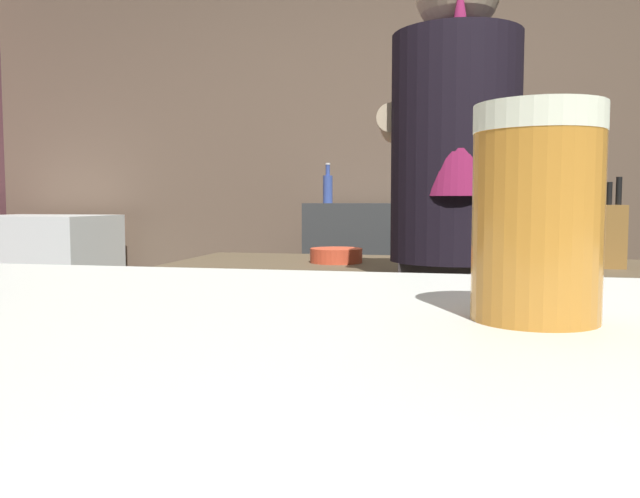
{
  "coord_description": "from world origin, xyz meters",
  "views": [
    {
      "loc": [
        0.26,
        -1.41,
        1.1
      ],
      "look_at": [
        0.12,
        -0.75,
        1.05
      ],
      "focal_mm": 35.67,
      "sensor_mm": 36.0,
      "label": 1
    }
  ],
  "objects_px": {
    "bartender": "(454,232)",
    "bottle_olive_oil": "(328,188)",
    "chefs_knife": "(542,266)",
    "bottle_hot_sauce": "(435,185)",
    "mini_fridge": "(46,306)",
    "knife_block": "(608,235)",
    "pint_glass_near": "(537,214)",
    "mixing_bowl": "(336,255)",
    "bottle_vinegar": "(444,190)"
  },
  "relations": [
    {
      "from": "knife_block",
      "to": "pint_glass_near",
      "type": "xyz_separation_m",
      "value": [
        -0.43,
        -1.76,
        0.1
      ]
    },
    {
      "from": "pint_glass_near",
      "to": "bottle_vinegar",
      "type": "relative_size",
      "value": 0.71
    },
    {
      "from": "chefs_knife",
      "to": "mini_fridge",
      "type": "bearing_deg",
      "value": 177.27
    },
    {
      "from": "mini_fridge",
      "to": "bottle_olive_oil",
      "type": "height_order",
      "value": "bottle_olive_oil"
    },
    {
      "from": "bottle_olive_oil",
      "to": "knife_block",
      "type": "bearing_deg",
      "value": -44.8
    },
    {
      "from": "pint_glass_near",
      "to": "bottle_olive_oil",
      "type": "relative_size",
      "value": 0.61
    },
    {
      "from": "knife_block",
      "to": "mixing_bowl",
      "type": "height_order",
      "value": "knife_block"
    },
    {
      "from": "mini_fridge",
      "to": "bottle_hot_sauce",
      "type": "bearing_deg",
      "value": 6.85
    },
    {
      "from": "chefs_knife",
      "to": "pint_glass_near",
      "type": "relative_size",
      "value": 1.89
    },
    {
      "from": "bartender",
      "to": "mixing_bowl",
      "type": "xyz_separation_m",
      "value": [
        -0.4,
        0.42,
        -0.11
      ]
    },
    {
      "from": "bottle_olive_oil",
      "to": "bottle_vinegar",
      "type": "bearing_deg",
      "value": 4.31
    },
    {
      "from": "bottle_hot_sauce",
      "to": "bottle_vinegar",
      "type": "bearing_deg",
      "value": -66.63
    },
    {
      "from": "bartender",
      "to": "mixing_bowl",
      "type": "height_order",
      "value": "bartender"
    },
    {
      "from": "chefs_knife",
      "to": "knife_block",
      "type": "bearing_deg",
      "value": 23.3
    },
    {
      "from": "bottle_olive_oil",
      "to": "bottle_hot_sauce",
      "type": "bearing_deg",
      "value": 15.05
    },
    {
      "from": "bottle_hot_sauce",
      "to": "bottle_olive_oil",
      "type": "bearing_deg",
      "value": -164.95
    },
    {
      "from": "bottle_vinegar",
      "to": "bottle_hot_sauce",
      "type": "xyz_separation_m",
      "value": [
        -0.04,
        0.1,
        0.03
      ]
    },
    {
      "from": "knife_block",
      "to": "bottle_hot_sauce",
      "type": "xyz_separation_m",
      "value": [
        -0.58,
        1.27,
        0.19
      ]
    },
    {
      "from": "bartender",
      "to": "chefs_knife",
      "type": "height_order",
      "value": "bartender"
    },
    {
      "from": "knife_block",
      "to": "mini_fridge",
      "type": "bearing_deg",
      "value": 159.75
    },
    {
      "from": "chefs_knife",
      "to": "bottle_vinegar",
      "type": "bearing_deg",
      "value": 125.12
    },
    {
      "from": "mini_fridge",
      "to": "mixing_bowl",
      "type": "bearing_deg",
      "value": -28.55
    },
    {
      "from": "chefs_knife",
      "to": "bottle_hot_sauce",
      "type": "xyz_separation_m",
      "value": [
        -0.38,
        1.28,
        0.29
      ]
    },
    {
      "from": "mixing_bowl",
      "to": "chefs_knife",
      "type": "xyz_separation_m",
      "value": [
        0.68,
        -0.01,
        -0.02
      ]
    },
    {
      "from": "bartender",
      "to": "mixing_bowl",
      "type": "relative_size",
      "value": 9.74
    },
    {
      "from": "pint_glass_near",
      "to": "bartender",
      "type": "bearing_deg",
      "value": 92.07
    },
    {
      "from": "pint_glass_near",
      "to": "bottle_olive_oil",
      "type": "xyz_separation_m",
      "value": [
        -0.7,
        2.88,
        0.08
      ]
    },
    {
      "from": "bottle_vinegar",
      "to": "bottle_olive_oil",
      "type": "distance_m",
      "value": 0.6
    },
    {
      "from": "bartender",
      "to": "bottle_olive_oil",
      "type": "distance_m",
      "value": 1.68
    },
    {
      "from": "bartender",
      "to": "bottle_vinegar",
      "type": "distance_m",
      "value": 1.59
    },
    {
      "from": "mixing_bowl",
      "to": "bottle_vinegar",
      "type": "xyz_separation_m",
      "value": [
        0.34,
        1.17,
        0.25
      ]
    },
    {
      "from": "bartender",
      "to": "bottle_vinegar",
      "type": "height_order",
      "value": "bartender"
    },
    {
      "from": "mixing_bowl",
      "to": "bottle_hot_sauce",
      "type": "distance_m",
      "value": 1.33
    },
    {
      "from": "bartender",
      "to": "knife_block",
      "type": "bearing_deg",
      "value": -52.5
    },
    {
      "from": "chefs_knife",
      "to": "bottle_hot_sauce",
      "type": "bearing_deg",
      "value": 125.75
    },
    {
      "from": "knife_block",
      "to": "bottle_vinegar",
      "type": "xyz_separation_m",
      "value": [
        -0.53,
        1.17,
        0.16
      ]
    },
    {
      "from": "mini_fridge",
      "to": "chefs_knife",
      "type": "distance_m",
      "value": 2.76
    },
    {
      "from": "chefs_knife",
      "to": "pint_glass_near",
      "type": "bearing_deg",
      "value": -78.33
    },
    {
      "from": "knife_block",
      "to": "bottle_vinegar",
      "type": "height_order",
      "value": "bottle_vinegar"
    },
    {
      "from": "chefs_knife",
      "to": "bottle_hot_sauce",
      "type": "height_order",
      "value": "bottle_hot_sauce"
    },
    {
      "from": "mixing_bowl",
      "to": "chefs_knife",
      "type": "relative_size",
      "value": 0.75
    },
    {
      "from": "bottle_olive_oil",
      "to": "mixing_bowl",
      "type": "bearing_deg",
      "value": -77.26
    },
    {
      "from": "knife_block",
      "to": "bottle_olive_oil",
      "type": "relative_size",
      "value": 1.38
    },
    {
      "from": "mini_fridge",
      "to": "pint_glass_near",
      "type": "bearing_deg",
      "value": -50.19
    },
    {
      "from": "bottle_vinegar",
      "to": "pint_glass_near",
      "type": "bearing_deg",
      "value": -87.95
    },
    {
      "from": "bartender",
      "to": "knife_block",
      "type": "height_order",
      "value": "bartender"
    },
    {
      "from": "mini_fridge",
      "to": "bottle_vinegar",
      "type": "xyz_separation_m",
      "value": [
        2.2,
        0.16,
        0.65
      ]
    },
    {
      "from": "mini_fridge",
      "to": "knife_block",
      "type": "bearing_deg",
      "value": -20.25
    },
    {
      "from": "chefs_knife",
      "to": "bottle_olive_oil",
      "type": "bearing_deg",
      "value": 148.6
    },
    {
      "from": "mini_fridge",
      "to": "bottle_olive_oil",
      "type": "distance_m",
      "value": 1.74
    }
  ]
}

